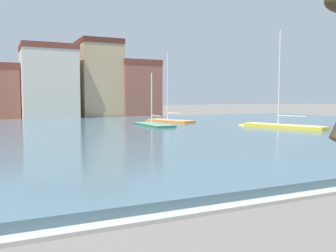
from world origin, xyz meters
TOP-DOWN VIEW (x-y plane):
  - harbor_water at (0.00, 30.08)m, footprint 83.10×44.31m
  - quay_edge_coping at (0.00, 7.67)m, footprint 83.10×0.50m
  - sailboat_yellow at (17.92, 26.37)m, footprint 4.41×9.26m
  - sailboat_orange at (12.09, 39.06)m, footprint 4.07×7.69m
  - sailboat_green at (7.98, 34.10)m, footprint 2.17×7.25m
  - townhouse_wide_warehouse at (0.49, 54.52)m, footprint 7.67×7.07m
  - townhouse_end_terrace at (8.33, 56.58)m, footprint 6.36×8.11m
  - townhouse_narrow_midrow at (14.42, 54.88)m, footprint 6.33×5.57m

SIDE VIEW (x-z plane):
  - quay_edge_coping at x=0.00m, z-range 0.00..0.12m
  - harbor_water at x=0.00m, z-range 0.00..0.42m
  - sailboat_green at x=7.98m, z-range -2.61..3.29m
  - sailboat_orange at x=12.09m, z-range -3.94..4.69m
  - sailboat_yellow at x=17.92m, z-range -4.42..5.27m
  - townhouse_narrow_midrow at x=14.42m, z-range 0.01..9.28m
  - townhouse_wide_warehouse at x=0.49m, z-range 0.01..10.86m
  - townhouse_end_terrace at x=8.33m, z-range 0.02..12.27m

